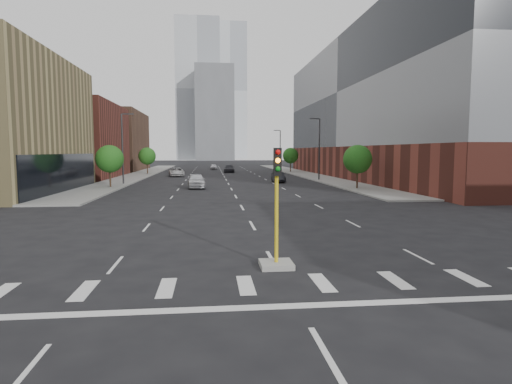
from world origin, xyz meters
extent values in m
cube|color=gray|center=(-15.00, 74.00, 0.07)|extent=(5.00, 92.00, 0.15)
cube|color=gray|center=(15.00, 74.00, 0.07)|extent=(5.00, 92.00, 0.15)
cube|color=brown|center=(-27.50, 66.00, 6.00)|extent=(20.00, 22.00, 12.00)
cube|color=brown|center=(-27.50, 92.00, 6.50)|extent=(20.00, 24.00, 13.00)
cube|color=brown|center=(29.50, 60.00, 2.50)|extent=(24.00, 70.00, 5.00)
cube|color=slate|center=(29.50, 60.00, 13.50)|extent=(24.00, 70.00, 17.00)
cube|color=#B2B7BC|center=(-8.00, 220.00, 35.00)|extent=(22.00, 22.00, 70.00)
cube|color=#B2B7BC|center=(10.00, 260.00, 40.00)|extent=(20.00, 20.00, 80.00)
cube|color=slate|center=(0.00, 200.00, 22.00)|extent=(18.00, 18.00, 44.00)
cube|color=#999993|center=(0.00, 9.00, 0.10)|extent=(1.20, 1.20, 0.20)
cylinder|color=gold|center=(0.00, 9.00, 1.80)|extent=(0.14, 0.14, 3.20)
cube|color=black|center=(0.00, 8.82, 3.90)|extent=(0.28, 0.18, 1.00)
sphere|color=red|center=(0.00, 8.72, 4.25)|extent=(0.18, 0.18, 0.18)
sphere|color=orange|center=(0.00, 8.72, 3.95)|extent=(0.18, 0.18, 0.18)
sphere|color=#0C7F19|center=(0.00, 8.72, 3.65)|extent=(0.18, 0.18, 0.18)
cylinder|color=#2D2D30|center=(13.50, 55.00, 4.50)|extent=(0.20, 0.20, 9.00)
cube|color=#2D2D30|center=(12.70, 55.00, 9.00)|extent=(1.40, 0.22, 0.15)
cylinder|color=#2D2D30|center=(13.50, 90.00, 4.50)|extent=(0.20, 0.20, 9.00)
cube|color=#2D2D30|center=(12.70, 90.00, 9.00)|extent=(1.40, 0.22, 0.15)
cylinder|color=#2D2D30|center=(-13.50, 50.00, 4.50)|extent=(0.20, 0.20, 9.00)
cube|color=#2D2D30|center=(-12.70, 50.00, 9.00)|extent=(1.40, 0.22, 0.15)
cylinder|color=#382619|center=(-14.00, 45.00, 1.02)|extent=(0.20, 0.20, 1.75)
sphere|color=#165216|center=(-14.00, 45.00, 3.40)|extent=(3.20, 3.20, 3.20)
cylinder|color=#382619|center=(-14.00, 75.00, 1.02)|extent=(0.20, 0.20, 1.75)
sphere|color=#165216|center=(-14.00, 75.00, 3.40)|extent=(3.20, 3.20, 3.20)
cylinder|color=#382619|center=(14.00, 40.00, 1.02)|extent=(0.20, 0.20, 1.75)
sphere|color=#165216|center=(14.00, 40.00, 3.40)|extent=(3.20, 3.20, 3.20)
cylinder|color=#382619|center=(14.00, 80.00, 1.02)|extent=(0.20, 0.20, 1.75)
sphere|color=#165216|center=(14.00, 80.00, 3.40)|extent=(3.20, 3.20, 3.20)
imported|color=silver|center=(-4.01, 43.76, 0.86)|extent=(2.28, 5.12, 1.71)
imported|color=black|center=(7.00, 52.07, 0.70)|extent=(1.49, 4.23, 1.39)
imported|color=#B5B5B5|center=(-8.08, 67.69, 0.74)|extent=(3.06, 5.57, 1.48)
imported|color=black|center=(1.50, 80.62, 0.76)|extent=(2.40, 5.32, 1.51)
imported|color=silver|center=(-1.56, 93.50, 0.67)|extent=(1.68, 3.99, 1.35)
camera|label=1|loc=(-2.40, -6.31, 4.28)|focal=30.00mm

